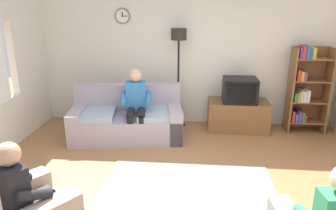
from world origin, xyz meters
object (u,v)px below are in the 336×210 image
at_px(tv, 240,90).
at_px(floor_lamp, 179,51).
at_px(person_on_couch, 136,102).
at_px(person_in_left_armchair, 24,190).
at_px(tv_stand, 238,115).
at_px(bookshelf, 305,88).
at_px(couch, 127,120).

distance_m(tv, floor_lamp, 1.32).
distance_m(floor_lamp, person_on_couch, 1.25).
relative_size(tv, person_on_couch, 0.48).
distance_m(tv, person_on_couch, 1.90).
relative_size(person_on_couch, person_in_left_armchair, 1.11).
bearing_deg(person_on_couch, tv_stand, 19.78).
bearing_deg(bookshelf, couch, -169.18).
bearing_deg(tv, person_on_couch, -160.92).
height_order(tv, floor_lamp, floor_lamp).
distance_m(floor_lamp, person_in_left_armchair, 3.62).
xyz_separation_m(floor_lamp, person_on_couch, (-0.67, -0.74, -0.75)).
height_order(floor_lamp, person_in_left_armchair, floor_lamp).
height_order(couch, tv_stand, couch).
bearing_deg(person_in_left_armchair, person_on_couch, 76.87).
bearing_deg(floor_lamp, person_in_left_armchair, -110.99).
height_order(floor_lamp, person_on_couch, floor_lamp).
distance_m(bookshelf, person_in_left_armchair, 4.83).
distance_m(tv, bookshelf, 1.18).
relative_size(couch, tv_stand, 1.82).
bearing_deg(floor_lamp, tv_stand, -5.03).
bearing_deg(bookshelf, tv_stand, -176.64).
bearing_deg(floor_lamp, tv, -6.26).
bearing_deg(bookshelf, person_on_couch, -166.49).
bearing_deg(person_on_couch, person_in_left_armchair, -103.13).
bearing_deg(tv_stand, person_on_couch, -160.22).
bearing_deg(tv, person_in_left_armchair, -127.05).
bearing_deg(tv, tv_stand, 90.00).
xyz_separation_m(tv, person_in_left_armchair, (-2.39, -3.16, -0.17)).
distance_m(couch, person_in_left_armchair, 2.69).
relative_size(floor_lamp, person_in_left_armchair, 1.65).
bearing_deg(couch, floor_lamp, 36.39).
bearing_deg(tv_stand, person_in_left_armchair, -126.84).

